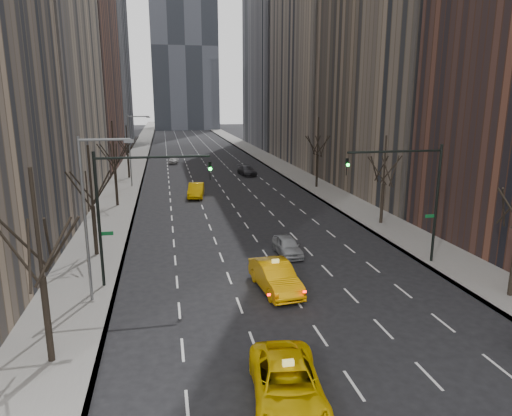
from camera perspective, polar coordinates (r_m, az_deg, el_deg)
ground at (r=19.62m, az=12.13°, el=-20.87°), size 400.00×400.00×0.00m
sidewalk_left at (r=85.62m, az=-14.91°, el=5.60°), size 4.50×320.00×0.15m
sidewalk_right at (r=87.57m, az=1.38°, el=6.21°), size 4.50×320.00×0.15m
bld_left_far at (r=82.81m, az=-22.85°, el=20.03°), size 14.00×28.00×44.00m
bld_left_deep at (r=113.33m, az=-20.14°, el=22.27°), size 14.00×30.00×60.00m
bld_right_far at (r=84.89m, az=9.07°, el=22.72°), size 14.00×28.00×50.00m
bld_right_deep at (r=114.80m, az=3.37°, el=22.37°), size 14.00×30.00×58.00m
tree_lw_a at (r=20.69m, az=-25.13°, el=-7.94°), size 3.36×3.50×8.28m
tree_lw_b at (r=33.93m, az=-19.73°, el=0.26°), size 3.36×3.50×7.82m
tree_lw_c at (r=49.51m, az=-17.21°, el=4.73°), size 3.36×3.50×8.74m
tree_lw_d at (r=67.36m, az=-15.73°, el=6.56°), size 3.36×3.50×7.36m
tree_rw_b at (r=41.96m, az=15.63°, el=2.94°), size 3.36×3.50×7.82m
tree_rw_c at (r=58.34m, az=7.68°, el=6.43°), size 3.36×3.50×8.74m
traffic_mast_left at (r=27.40m, az=-15.76°, el=1.36°), size 6.69×0.39×8.00m
traffic_mast_right at (r=31.65m, az=19.25°, el=2.67°), size 6.69×0.39×8.00m
streetlight_near at (r=25.63m, az=-19.94°, el=0.55°), size 2.83×0.22×9.00m
streetlight_far at (r=60.13m, az=-15.21°, el=7.80°), size 2.83×0.22×9.00m
taxi_suv at (r=17.97m, az=3.94°, el=-21.16°), size 3.21×5.80×1.54m
taxi_sedan at (r=27.05m, az=2.42°, el=-8.56°), size 2.36×5.35×1.71m
silver_sedan_ahead at (r=33.15m, az=3.94°, el=-4.74°), size 1.65×3.96×1.34m
far_taxi at (r=53.09m, az=-7.49°, el=2.22°), size 2.33×5.04×1.60m
far_suv_grey at (r=68.21m, az=-1.16°, el=4.70°), size 2.57×5.00×1.39m
far_car_white at (r=82.14m, az=-10.28°, el=5.94°), size 1.99×4.05×1.33m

